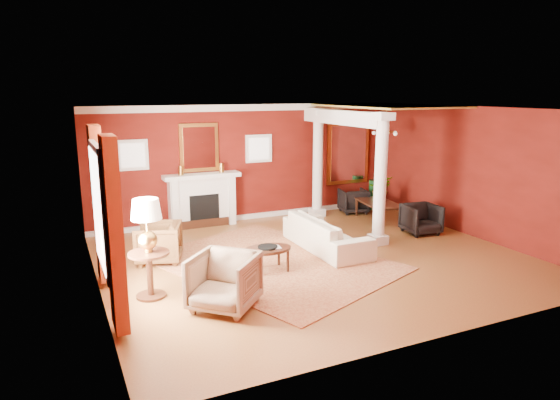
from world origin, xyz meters
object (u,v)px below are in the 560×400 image
armchair_leopard (158,241)px  dining_table (379,206)px  armchair_stripe (224,279)px  side_table (147,231)px  coffee_table (268,250)px  sofa (327,228)px

armchair_leopard → dining_table: size_ratio=0.61×
armchair_stripe → side_table: bearing=179.5°
coffee_table → side_table: side_table is taller
dining_table → side_table: bearing=120.9°
sofa → armchair_stripe: bearing=123.1°
armchair_leopard → side_table: size_ratio=0.52×
sofa → dining_table: 2.78m
armchair_leopard → side_table: (-0.46, -1.62, 0.68)m
sofa → armchair_leopard: bearing=78.6°
sofa → coffee_table: 1.77m
armchair_stripe → dining_table: bearing=75.9°
side_table → sofa: bearing=14.2°
armchair_leopard → armchair_stripe: armchair_stripe is taller
sofa → side_table: size_ratio=1.44×
sofa → armchair_stripe: (-2.85, -1.86, 0.02)m
dining_table → armchair_leopard: bearing=107.4°
armchair_stripe → armchair_leopard: bearing=144.1°
armchair_leopard → coffee_table: size_ratio=0.95×
coffee_table → sofa: bearing=23.2°
sofa → armchair_leopard: size_ratio=2.76×
armchair_leopard → dining_table: (5.69, 0.77, -0.03)m
sofa → side_table: (-3.78, -0.95, 0.64)m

